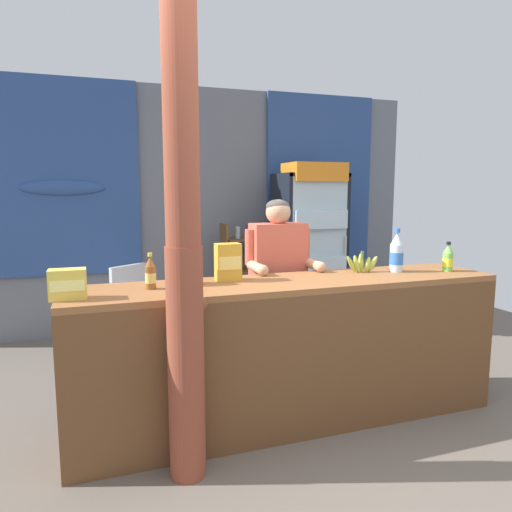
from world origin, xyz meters
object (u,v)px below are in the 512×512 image
at_px(drink_fridge, 310,239).
at_px(soda_bottle_lime_soda, 448,259).
at_px(snack_box_instant_noodle, 68,284).
at_px(snack_box_choco_powder, 228,262).
at_px(plastic_lawn_chair, 138,304).
at_px(banana_bunch, 362,264).
at_px(shopkeeper, 278,272).
at_px(soda_bottle_water, 397,253).
at_px(soda_bottle_iced_tea, 150,274).
at_px(snack_box_wafer, 188,271).
at_px(timber_post, 184,256).
at_px(bottle_shelf_rack, 243,274).
at_px(stall_counter, 297,341).

bearing_deg(drink_fridge, soda_bottle_lime_soda, -85.69).
distance_m(snack_box_instant_noodle, snack_box_choco_powder, 1.01).
distance_m(plastic_lawn_chair, snack_box_instant_noodle, 1.98).
relative_size(snack_box_instant_noodle, banana_bunch, 0.72).
bearing_deg(shopkeeper, soda_bottle_water, -29.26).
height_order(drink_fridge, soda_bottle_water, drink_fridge).
xyz_separation_m(plastic_lawn_chair, soda_bottle_water, (1.72, -1.66, 0.63)).
relative_size(soda_bottle_iced_tea, snack_box_wafer, 1.29).
xyz_separation_m(snack_box_choco_powder, banana_bunch, (1.01, -0.02, -0.06)).
bearing_deg(shopkeeper, timber_post, -135.15).
distance_m(bottle_shelf_rack, shopkeeper, 1.79).
xyz_separation_m(timber_post, drink_fridge, (1.87, 2.38, -0.21)).
bearing_deg(timber_post, snack_box_wafer, 76.76).
bearing_deg(soda_bottle_iced_tea, snack_box_wafer, 14.01).
xyz_separation_m(stall_counter, timber_post, (-0.79, -0.29, 0.63)).
bearing_deg(drink_fridge, snack_box_wafer, -132.93).
distance_m(soda_bottle_water, soda_bottle_lime_soda, 0.39).
xyz_separation_m(stall_counter, soda_bottle_lime_soda, (1.24, 0.07, 0.47)).
bearing_deg(snack_box_choco_powder, shopkeeper, 35.06).
height_order(soda_bottle_iced_tea, snack_box_instant_noodle, soda_bottle_iced_tea).
height_order(soda_bottle_water, soda_bottle_iced_tea, soda_bottle_water).
bearing_deg(bottle_shelf_rack, soda_bottle_lime_soda, -69.27).
bearing_deg(soda_bottle_lime_soda, snack_box_choco_powder, 173.54).
distance_m(snack_box_wafer, snack_box_choco_powder, 0.28).
height_order(timber_post, drink_fridge, timber_post).
bearing_deg(soda_bottle_lime_soda, bottle_shelf_rack, 110.73).
xyz_separation_m(stall_counter, soda_bottle_water, (0.87, 0.17, 0.52)).
height_order(bottle_shelf_rack, soda_bottle_iced_tea, same).
xyz_separation_m(timber_post, soda_bottle_lime_soda, (2.03, 0.35, -0.16)).
bearing_deg(snack_box_wafer, soda_bottle_lime_soda, -4.17).
xyz_separation_m(stall_counter, snack_box_choco_powder, (-0.40, 0.25, 0.51)).
bearing_deg(soda_bottle_lime_soda, soda_bottle_iced_tea, 177.90).
height_order(drink_fridge, snack_box_wafer, drink_fridge).
relative_size(soda_bottle_iced_tea, soda_bottle_lime_soda, 1.01).
xyz_separation_m(soda_bottle_lime_soda, snack_box_wafer, (-1.91, 0.14, -0.01)).
distance_m(soda_bottle_water, snack_box_instant_noodle, 2.25).
distance_m(snack_box_instant_noodle, banana_bunch, 2.00).
bearing_deg(soda_bottle_lime_soda, plastic_lawn_chair, 139.71).
bearing_deg(plastic_lawn_chair, banana_bunch, -47.52).
distance_m(stall_counter, shopkeeper, 0.70).
bearing_deg(snack_box_instant_noodle, snack_box_wafer, 14.88).
relative_size(bottle_shelf_rack, soda_bottle_water, 3.76).
bearing_deg(soda_bottle_iced_tea, bottle_shelf_rack, 59.59).
xyz_separation_m(plastic_lawn_chair, soda_bottle_lime_soda, (2.09, -1.77, 0.58)).
bearing_deg(soda_bottle_water, banana_bunch, 166.31).
distance_m(drink_fridge, bottle_shelf_rack, 0.85).
height_order(bottle_shelf_rack, soda_bottle_water, soda_bottle_water).
relative_size(shopkeeper, soda_bottle_lime_soda, 6.87).
bearing_deg(timber_post, plastic_lawn_chair, 91.70).
bearing_deg(banana_bunch, stall_counter, -159.04).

